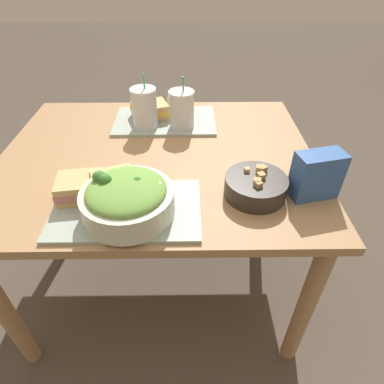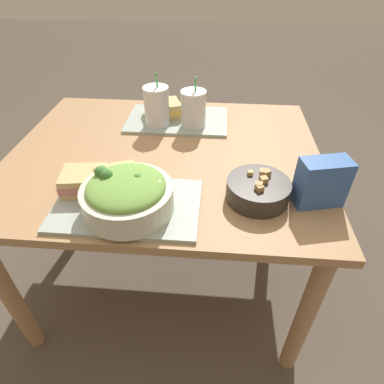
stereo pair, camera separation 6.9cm
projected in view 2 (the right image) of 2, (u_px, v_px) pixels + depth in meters
The scene contains 13 objects.
ground_plane at pixel (172, 270), 1.64m from camera, with size 12.00×12.00×0.00m, color #4C4238.
dining_table at pixel (166, 173), 1.26m from camera, with size 1.16×0.94×0.70m.
tray_near at pixel (128, 205), 0.96m from camera, with size 0.43×0.27×0.01m.
tray_far at pixel (177, 120), 1.40m from camera, with size 0.43×0.27×0.01m.
salad_bowl at pixel (127, 194), 0.90m from camera, with size 0.26×0.26×0.12m.
soup_bowl at pixel (258, 189), 0.97m from camera, with size 0.19×0.19×0.08m.
sandwich_near at pixel (85, 181), 0.99m from camera, with size 0.15×0.13×0.06m.
baguette_near at pixel (117, 174), 1.00m from camera, with size 0.14×0.12×0.08m.
sandwich_far at pixel (163, 109), 1.39m from camera, with size 0.18×0.16×0.06m.
baguette_far at pixel (193, 102), 1.44m from camera, with size 0.11×0.10×0.08m.
drink_cup_dark at pixel (157, 107), 1.31m from camera, with size 0.10×0.10×0.22m.
drink_cup_red at pixel (193, 110), 1.30m from camera, with size 0.10×0.10×0.21m.
chip_bag at pixel (321, 182), 0.93m from camera, with size 0.15×0.10×0.15m.
Camera 2 is at (0.19, -1.02, 1.34)m, focal length 30.00 mm.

